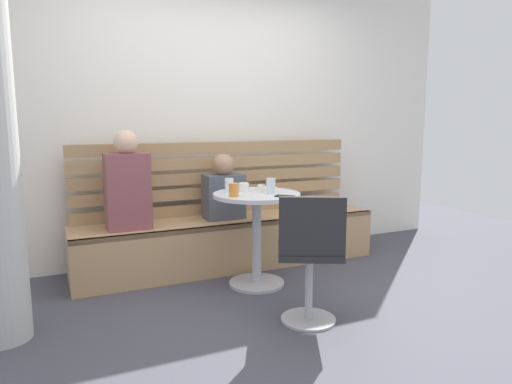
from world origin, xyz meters
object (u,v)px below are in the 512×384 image
(cup_tumbler_orange, at_px, (234,190))
(cup_water_clear, at_px, (229,185))
(booth_bench, at_px, (230,242))
(cup_ceramic_white, at_px, (244,187))
(plate_small, at_px, (267,188))
(phone_on_table, at_px, (285,196))
(white_chair, at_px, (310,255))
(person_adult, at_px, (127,185))
(person_child_left, at_px, (224,191))
(cup_espresso_small, at_px, (261,188))
(cafe_table, at_px, (257,221))
(cup_glass_tall, at_px, (271,186))

(cup_tumbler_orange, bearing_deg, cup_water_clear, 77.52)
(booth_bench, distance_m, cup_ceramic_white, 0.70)
(plate_small, bearing_deg, phone_on_table, -97.35)
(white_chair, height_order, cup_water_clear, same)
(person_adult, height_order, person_child_left, person_adult)
(person_child_left, distance_m, cup_ceramic_white, 0.45)
(person_child_left, relative_size, cup_espresso_small, 10.19)
(phone_on_table, bearing_deg, booth_bench, 54.94)
(cafe_table, bearing_deg, cup_water_clear, 144.95)
(booth_bench, xyz_separation_m, cup_tumbler_orange, (-0.21, -0.61, 0.57))
(phone_on_table, bearing_deg, cup_glass_tall, 54.71)
(cup_tumbler_orange, bearing_deg, person_adult, 139.38)
(booth_bench, distance_m, phone_on_table, 0.94)
(cup_glass_tall, bearing_deg, cup_water_clear, 143.97)
(cafe_table, relative_size, cup_glass_tall, 6.17)
(person_adult, height_order, cup_tumbler_orange, person_adult)
(booth_bench, height_order, cup_tumbler_orange, cup_tumbler_orange)
(cup_espresso_small, relative_size, cup_water_clear, 0.51)
(cup_ceramic_white, relative_size, plate_small, 0.47)
(cup_tumbler_orange, distance_m, phone_on_table, 0.38)
(cafe_table, xyz_separation_m, person_adult, (-0.90, 0.50, 0.27))
(cup_espresso_small, bearing_deg, phone_on_table, -78.56)
(white_chair, xyz_separation_m, person_child_left, (-0.07, 1.35, 0.22))
(cafe_table, relative_size, phone_on_table, 5.29)
(cup_espresso_small, distance_m, cup_water_clear, 0.25)
(person_adult, distance_m, cup_water_clear, 0.81)
(cup_ceramic_white, bearing_deg, cup_glass_tall, -49.63)
(cafe_table, bearing_deg, phone_on_table, -63.98)
(white_chair, relative_size, cup_tumbler_orange, 8.50)
(cup_tumbler_orange, bearing_deg, person_child_left, 75.98)
(cafe_table, height_order, person_child_left, person_child_left)
(booth_bench, height_order, white_chair, white_chair)
(cafe_table, bearing_deg, person_adult, 151.07)
(white_chair, bearing_deg, phone_on_table, 78.09)
(cup_tumbler_orange, height_order, plate_small, cup_tumbler_orange)
(phone_on_table, bearing_deg, person_child_left, 58.31)
(cafe_table, distance_m, person_child_left, 0.58)
(cup_ceramic_white, xyz_separation_m, phone_on_table, (0.18, -0.35, -0.03))
(booth_bench, relative_size, phone_on_table, 19.29)
(cup_espresso_small, bearing_deg, plate_small, 47.53)
(cafe_table, distance_m, person_adult, 1.06)
(cup_tumbler_orange, relative_size, plate_small, 0.59)
(cup_glass_tall, relative_size, plate_small, 0.71)
(cup_glass_tall, bearing_deg, person_adult, 150.18)
(cafe_table, bearing_deg, person_child_left, 97.05)
(phone_on_table, bearing_deg, person_adult, 99.09)
(person_adult, bearing_deg, cup_glass_tall, -29.82)
(booth_bench, height_order, cup_water_clear, cup_water_clear)
(booth_bench, bearing_deg, cafe_table, -88.20)
(person_adult, relative_size, cup_glass_tall, 6.54)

